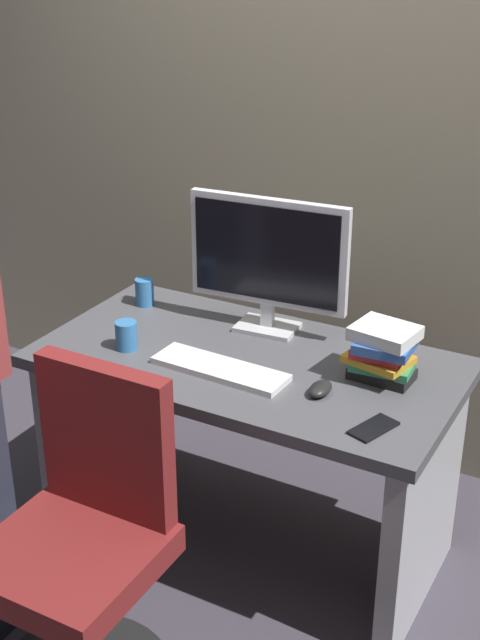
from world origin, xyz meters
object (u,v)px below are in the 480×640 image
keyboard (220,369)px  cup_by_monitor (145,292)px  desk (247,420)px  cell_phone (373,428)px  mouse (320,389)px  office_chair (83,556)px  book_stack (383,352)px  cup_near_keyboard (126,335)px  monitor (268,258)px

keyboard → cup_by_monitor: bearing=149.7°
desk → cup_by_monitor: (-0.52, 0.19, 0.28)m
desk → cell_phone: 0.59m
keyboard → mouse: size_ratio=4.30×
office_chair → cup_by_monitor: size_ratio=9.68×
mouse → book_stack: size_ratio=0.47×
keyboard → book_stack: 0.49m
cup_near_keyboard → cell_phone: size_ratio=0.64×
cup_by_monitor → book_stack: book_stack is taller
office_chair → book_stack: 1.03m
keyboard → cup_near_keyboard: 0.34m
desk → cup_near_keyboard: (-0.37, -0.13, 0.27)m
desk → keyboard: 0.27m
monitor → cell_phone: 0.73m
office_chair → keyboard: (0.08, 0.61, 0.30)m
cup_by_monitor → monitor: bearing=2.8°
monitor → book_stack: 0.51m
desk → mouse: bearing=-19.2°
mouse → cup_by_monitor: 0.86m
desk → cup_near_keyboard: 0.48m
office_chair → book_stack: (0.52, 0.80, 0.38)m
keyboard → book_stack: (0.45, 0.19, 0.08)m
desk → monitor: 0.53m
mouse → cell_phone: (0.20, -0.11, -0.01)m
office_chair → cell_phone: 0.85m
monitor → keyboard: (0.01, -0.34, -0.25)m
desk → cup_near_keyboard: size_ratio=14.34×
keyboard → monitor: bearing=94.4°
keyboard → cup_near_keyboard: size_ratio=4.64×
office_chair → mouse: office_chair is taller
monitor → cup_near_keyboard: bearing=-134.0°
keyboard → cup_by_monitor: (-0.49, 0.31, 0.04)m
office_chair → book_stack: size_ratio=4.38×
cup_near_keyboard → cup_by_monitor: (-0.15, 0.32, 0.00)m
desk → monitor: bearing=100.7°
book_stack → cup_by_monitor: bearing=172.5°
keyboard → office_chair: bearing=-94.8°
office_chair → mouse: (0.40, 0.63, 0.31)m
cup_near_keyboard → book_stack: book_stack is taller
book_stack → cell_phone: (0.08, -0.28, -0.09)m
mouse → cup_near_keyboard: bearing=-177.6°
cup_near_keyboard → cell_phone: bearing=-5.3°
cell_phone → cup_by_monitor: bearing=177.3°
monitor → keyboard: 0.42m
book_stack → cell_phone: bearing=-73.5°
office_chair → cup_near_keyboard: bearing=113.8°
desk → cup_by_monitor: cup_by_monitor is taller
office_chair → cell_phone: size_ratio=6.53×
monitor → cup_by_monitor: 0.52m
book_stack → keyboard: bearing=-156.9°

